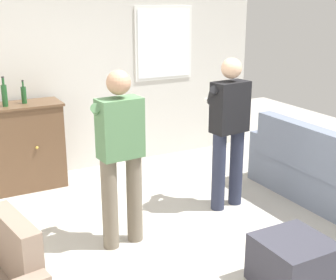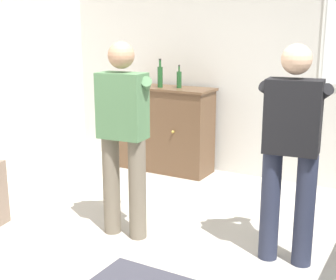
{
  "view_description": "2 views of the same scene",
  "coord_description": "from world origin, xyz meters",
  "px_view_note": "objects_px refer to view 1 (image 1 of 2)",
  "views": [
    {
      "loc": [
        -1.92,
        -3.32,
        2.29
      ],
      "look_at": [
        0.13,
        0.52,
        0.95
      ],
      "focal_mm": 50.0,
      "sensor_mm": 36.0,
      "label": 1
    },
    {
      "loc": [
        1.83,
        -2.7,
        1.8
      ],
      "look_at": [
        0.02,
        0.48,
        0.91
      ],
      "focal_mm": 50.0,
      "sensor_mm": 36.0,
      "label": 2
    }
  ],
  "objects_px": {
    "person_standing_left": "(120,151)",
    "person_standing_right": "(228,126)",
    "bottle_liquor_amber": "(4,95)",
    "sideboard_cabinet": "(13,148)",
    "bottle_wine_green": "(24,95)",
    "ottoman": "(293,263)"
  },
  "relations": [
    {
      "from": "person_standing_left",
      "to": "person_standing_right",
      "type": "xyz_separation_m",
      "value": [
        1.36,
        0.22,
        0.0
      ]
    },
    {
      "from": "bottle_liquor_amber",
      "to": "person_standing_left",
      "type": "height_order",
      "value": "person_standing_left"
    },
    {
      "from": "sideboard_cabinet",
      "to": "bottle_wine_green",
      "type": "xyz_separation_m",
      "value": [
        0.18,
        0.01,
        0.64
      ]
    },
    {
      "from": "sideboard_cabinet",
      "to": "bottle_liquor_amber",
      "type": "relative_size",
      "value": 3.47
    },
    {
      "from": "sideboard_cabinet",
      "to": "ottoman",
      "type": "distance_m",
      "value": 3.55
    },
    {
      "from": "ottoman",
      "to": "person_standing_left",
      "type": "bearing_deg",
      "value": 126.12
    },
    {
      "from": "ottoman",
      "to": "person_standing_left",
      "type": "xyz_separation_m",
      "value": [
        -0.96,
        1.31,
        0.73
      ]
    },
    {
      "from": "bottle_liquor_amber",
      "to": "ottoman",
      "type": "bearing_deg",
      "value": -61.93
    },
    {
      "from": "bottle_wine_green",
      "to": "person_standing_left",
      "type": "relative_size",
      "value": 0.17
    },
    {
      "from": "bottle_wine_green",
      "to": "ottoman",
      "type": "bearing_deg",
      "value": -65.79
    },
    {
      "from": "sideboard_cabinet",
      "to": "ottoman",
      "type": "relative_size",
      "value": 2.18
    },
    {
      "from": "bottle_wine_green",
      "to": "person_standing_left",
      "type": "bearing_deg",
      "value": -75.94
    },
    {
      "from": "ottoman",
      "to": "bottle_wine_green",
      "type": "bearing_deg",
      "value": 114.21
    },
    {
      "from": "bottle_liquor_amber",
      "to": "person_standing_right",
      "type": "height_order",
      "value": "person_standing_right"
    },
    {
      "from": "person_standing_right",
      "to": "bottle_liquor_amber",
      "type": "bearing_deg",
      "value": 142.85
    },
    {
      "from": "person_standing_left",
      "to": "bottle_liquor_amber",
      "type": "bearing_deg",
      "value": 111.23
    },
    {
      "from": "bottle_wine_green",
      "to": "person_standing_left",
      "type": "distance_m",
      "value": 1.92
    },
    {
      "from": "person_standing_left",
      "to": "ottoman",
      "type": "bearing_deg",
      "value": -53.88
    },
    {
      "from": "bottle_liquor_amber",
      "to": "bottle_wine_green",
      "type": "bearing_deg",
      "value": 15.71
    },
    {
      "from": "bottle_wine_green",
      "to": "person_standing_left",
      "type": "height_order",
      "value": "person_standing_left"
    },
    {
      "from": "bottle_liquor_amber",
      "to": "ottoman",
      "type": "height_order",
      "value": "bottle_liquor_amber"
    },
    {
      "from": "sideboard_cabinet",
      "to": "ottoman",
      "type": "height_order",
      "value": "sideboard_cabinet"
    }
  ]
}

